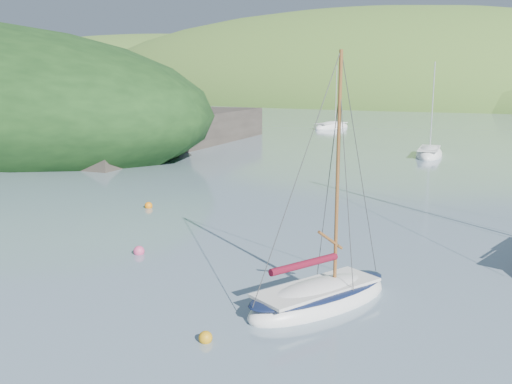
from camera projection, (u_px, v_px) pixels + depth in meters
The scene contains 5 objects.
ground at pixel (138, 308), 18.56m from camera, with size 700.00×700.00×0.00m, color slate.
daysailer_white at pixel (319, 298), 18.89m from camera, with size 4.04×6.13×8.85m.
distant_sloop_a at pixel (429, 155), 54.46m from camera, with size 3.63×7.09×9.65m.
distant_sloop_c at pixel (332, 127), 84.28m from camera, with size 4.13×7.36×9.95m.
mooring_buoys at pixel (154, 244), 25.32m from camera, with size 13.49×12.34×0.47m.
Camera 1 is at (12.52, -12.76, 7.38)m, focal length 40.00 mm.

